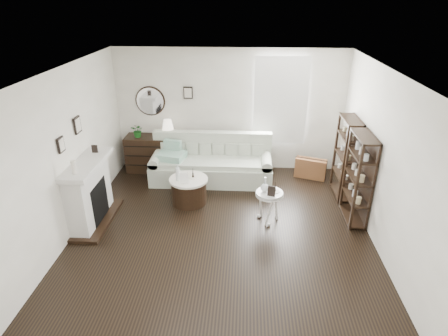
# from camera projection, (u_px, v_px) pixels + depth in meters

# --- Properties ---
(room) EXTENTS (5.50, 5.50, 5.50)m
(room) POSITION_uv_depth(u_px,v_px,m) (263.00, 101.00, 8.06)
(room) COLOR black
(room) RESTS_ON ground
(fireplace) EXTENTS (0.50, 1.40, 1.84)m
(fireplace) POSITION_uv_depth(u_px,v_px,m) (90.00, 194.00, 6.51)
(fireplace) COLOR silver
(fireplace) RESTS_ON ground
(shelf_unit_far) EXTENTS (0.30, 0.80, 1.60)m
(shelf_unit_far) POSITION_uv_depth(u_px,v_px,m) (346.00, 158.00, 7.27)
(shelf_unit_far) COLOR black
(shelf_unit_far) RESTS_ON ground
(shelf_unit_near) EXTENTS (0.30, 0.80, 1.60)m
(shelf_unit_near) POSITION_uv_depth(u_px,v_px,m) (358.00, 179.00, 6.46)
(shelf_unit_near) COLOR black
(shelf_unit_near) RESTS_ON ground
(sofa) EXTENTS (2.57, 0.89, 1.00)m
(sofa) POSITION_uv_depth(u_px,v_px,m) (212.00, 165.00, 8.10)
(sofa) COLOR #AAB29F
(sofa) RESTS_ON ground
(quilt) EXTENTS (0.64, 0.56, 0.14)m
(quilt) POSITION_uv_depth(u_px,v_px,m) (171.00, 156.00, 7.92)
(quilt) COLOR #278F6C
(quilt) RESTS_ON sofa
(suitcase) EXTENTS (0.70, 0.42, 0.44)m
(suitcase) POSITION_uv_depth(u_px,v_px,m) (310.00, 168.00, 8.20)
(suitcase) COLOR brown
(suitcase) RESTS_ON ground
(dresser) EXTENTS (1.22, 0.52, 0.81)m
(dresser) POSITION_uv_depth(u_px,v_px,m) (154.00, 153.00, 8.49)
(dresser) COLOR black
(dresser) RESTS_ON ground
(table_lamp) EXTENTS (0.33, 0.33, 0.39)m
(table_lamp) POSITION_uv_depth(u_px,v_px,m) (168.00, 128.00, 8.21)
(table_lamp) COLOR white
(table_lamp) RESTS_ON dresser
(potted_plant) EXTENTS (0.32, 0.29, 0.30)m
(potted_plant) POSITION_uv_depth(u_px,v_px,m) (138.00, 131.00, 8.22)
(potted_plant) COLOR #185419
(potted_plant) RESTS_ON dresser
(drum_table) EXTENTS (0.74, 0.74, 0.51)m
(drum_table) POSITION_uv_depth(u_px,v_px,m) (189.00, 190.00, 7.22)
(drum_table) COLOR black
(drum_table) RESTS_ON ground
(pedestal_table) EXTENTS (0.48, 0.48, 0.58)m
(pedestal_table) POSITION_uv_depth(u_px,v_px,m) (269.00, 195.00, 6.51)
(pedestal_table) COLOR white
(pedestal_table) RESTS_ON ground
(eiffel_drum) EXTENTS (0.11, 0.11, 0.17)m
(eiffel_drum) POSITION_uv_depth(u_px,v_px,m) (193.00, 174.00, 7.11)
(eiffel_drum) COLOR black
(eiffel_drum) RESTS_ON drum_table
(bottle_drum) EXTENTS (0.08, 0.08, 0.32)m
(bottle_drum) POSITION_uv_depth(u_px,v_px,m) (178.00, 173.00, 6.98)
(bottle_drum) COLOR silver
(bottle_drum) RESTS_ON drum_table
(card_frame_drum) EXTENTS (0.17, 0.10, 0.21)m
(card_frame_drum) POSITION_uv_depth(u_px,v_px,m) (184.00, 178.00, 6.90)
(card_frame_drum) COLOR white
(card_frame_drum) RESTS_ON drum_table
(eiffel_ped) EXTENTS (0.11, 0.11, 0.17)m
(eiffel_ped) POSITION_uv_depth(u_px,v_px,m) (275.00, 187.00, 6.47)
(eiffel_ped) COLOR black
(eiffel_ped) RESTS_ON pedestal_table
(flask_ped) EXTENTS (0.15, 0.15, 0.28)m
(flask_ped) POSITION_uv_depth(u_px,v_px,m) (265.00, 184.00, 6.45)
(flask_ped) COLOR silver
(flask_ped) RESTS_ON pedestal_table
(card_frame_ped) EXTENTS (0.14, 0.09, 0.18)m
(card_frame_ped) POSITION_uv_depth(u_px,v_px,m) (271.00, 191.00, 6.33)
(card_frame_ped) COLOR black
(card_frame_ped) RESTS_ON pedestal_table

